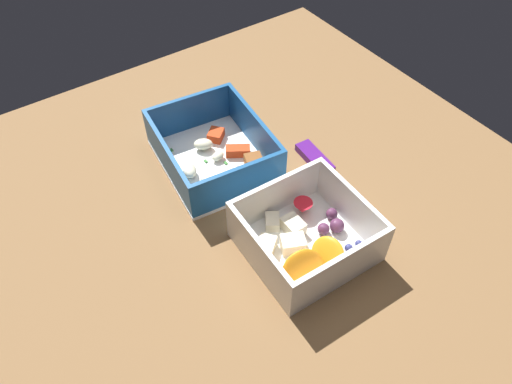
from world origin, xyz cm
name	(u,v)px	position (x,y,z in cm)	size (l,w,h in cm)	color
table_surface	(255,213)	(0.00, 0.00, 1.00)	(80.00, 80.00, 2.00)	brown
pasta_container	(215,154)	(-10.29, 0.16, 4.08)	(18.93, 16.14, 6.46)	white
fruit_bowl	(306,239)	(9.19, 1.43, 4.27)	(14.42, 15.05, 6.49)	white
candy_bar	(315,158)	(-2.46, 12.50, 2.60)	(7.00, 2.40, 1.20)	#51197A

